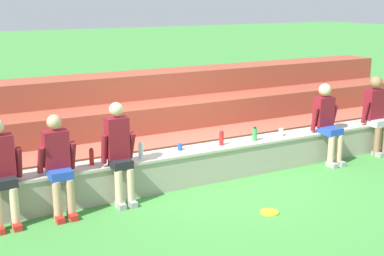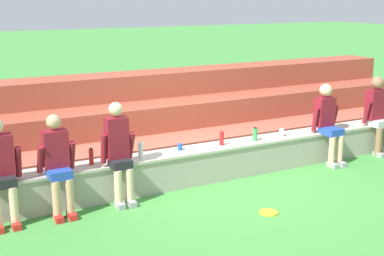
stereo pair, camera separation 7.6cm
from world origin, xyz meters
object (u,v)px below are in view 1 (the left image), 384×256
Objects in this scene: person_far_right at (376,112)px; water_bottle_mid_left at (221,138)px; person_right_of_center at (327,121)px; water_bottle_center_gap at (255,134)px; water_bottle_mid_right at (141,150)px; frisbee at (269,212)px; plastic_cup_left_end at (180,147)px; plastic_cup_middle at (281,132)px; person_center at (119,151)px; water_bottle_near_right at (92,157)px; person_far_left at (0,169)px; person_left_of_center at (58,163)px.

water_bottle_mid_left is (-3.25, 0.21, -0.14)m from person_far_right.
person_right_of_center is 6.07× the size of water_bottle_center_gap.
water_bottle_mid_left is at bearing 174.18° from person_right_of_center.
water_bottle_mid_right is 2.07m from frisbee.
water_bottle_mid_right is at bearing -179.82° from water_bottle_center_gap.
plastic_cup_middle is at bearing -2.28° from plastic_cup_left_end.
person_center is 2.25m from frisbee.
water_bottle_center_gap is 0.57m from plastic_cup_middle.
water_bottle_center_gap is at bearing 61.76° from frisbee.
person_right_of_center is at bearing -5.74° from plastic_cup_left_end.
person_far_right is 5.60× the size of frisbee.
person_right_of_center is at bearing -13.38° from plastic_cup_middle.
person_far_right is 5.41m from water_bottle_near_right.
person_center is at bearing -175.31° from water_bottle_center_gap.
person_center is at bearing 140.75° from frisbee.
water_bottle_near_right reaches higher than frisbee.
person_far_left is 1.02× the size of person_left_of_center.
water_bottle_mid_left is at bearing -0.54° from water_bottle_near_right.
person_far_right is 4.67m from water_bottle_mid_right.
water_bottle_mid_left is at bearing 7.23° from person_center.
plastic_cup_left_end is (0.70, 0.11, -0.07)m from water_bottle_mid_right.
person_center is 5.62× the size of frisbee.
frisbee is at bearing -22.68° from person_far_left.
water_bottle_mid_right is 1.08× the size of water_bottle_mid_left.
person_far_right is at bearing 0.24° from person_center.
person_left_of_center is 5.31× the size of frisbee.
plastic_cup_left_end is (-1.35, 0.10, -0.06)m from water_bottle_center_gap.
water_bottle_mid_right is (2.01, 0.18, -0.09)m from person_far_left.
person_center is 5.87× the size of water_bottle_near_right.
water_bottle_mid_left is (1.83, 0.23, -0.12)m from person_center.
person_right_of_center is 0.97× the size of person_far_right.
person_center is 14.06× the size of plastic_cup_left_end.
plastic_cup_left_end reaches higher than frisbee.
person_far_right reaches higher than person_far_left.
person_far_left is 3.58m from frisbee.
person_center is 1.85m from water_bottle_mid_left.
person_left_of_center reaches higher than water_bottle_center_gap.
plastic_cup_left_end is (-3.96, 0.28, -0.20)m from person_far_right.
person_far_right is 2.06m from plastic_cup_middle.
water_bottle_mid_right is 0.74m from water_bottle_near_right.
person_far_left is 0.97× the size of person_far_right.
water_bottle_mid_right reaches higher than frisbee.
plastic_cup_middle is at bearing 2.65° from person_far_left.
person_left_of_center is at bearing -179.64° from person_far_right.
person_far_left reaches higher than water_bottle_mid_right.
water_bottle_near_right is (-2.16, 0.02, 0.01)m from water_bottle_mid_left.
person_center is 0.43m from water_bottle_near_right.
person_right_of_center is (3.89, 0.02, -0.01)m from person_center.
water_bottle_mid_left is 1.71m from frisbee.
person_right_of_center is 5.66× the size of water_bottle_near_right.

